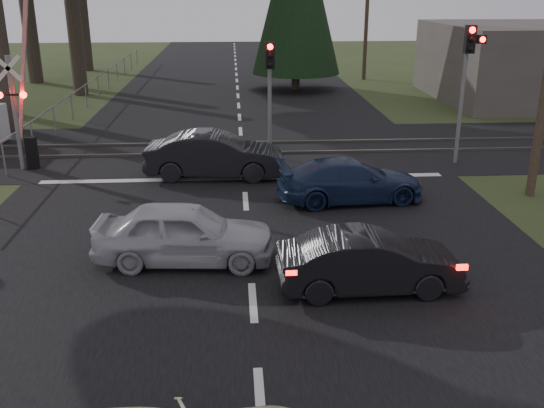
{
  "coord_description": "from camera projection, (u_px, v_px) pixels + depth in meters",
  "views": [
    {
      "loc": [
        -0.31,
        -10.59,
        5.88
      ],
      "look_at": [
        0.52,
        2.11,
        1.3
      ],
      "focal_mm": 40.0,
      "sensor_mm": 36.0,
      "label": 1
    }
  ],
  "objects": [
    {
      "name": "ground",
      "position": [
        253.0,
        302.0,
        11.95
      ],
      "size": [
        120.0,
        120.0,
        0.0
      ],
      "primitive_type": "plane",
      "color": "#323D1C",
      "rests_on": "ground"
    },
    {
      "name": "road",
      "position": [
        243.0,
        163.0,
        21.34
      ],
      "size": [
        14.0,
        100.0,
        0.01
      ],
      "primitive_type": "cube",
      "color": "black",
      "rests_on": "ground"
    },
    {
      "name": "rail_corridor",
      "position": [
        242.0,
        149.0,
        23.22
      ],
      "size": [
        120.0,
        8.0,
        0.01
      ],
      "primitive_type": "cube",
      "color": "black",
      "rests_on": "ground"
    },
    {
      "name": "stop_line",
      "position": [
        244.0,
        178.0,
        19.65
      ],
      "size": [
        13.0,
        0.35,
        0.0
      ],
      "primitive_type": "cube",
      "color": "silver",
      "rests_on": "ground"
    },
    {
      "name": "rail_near",
      "position": [
        242.0,
        153.0,
        22.45
      ],
      "size": [
        120.0,
        0.12,
        0.1
      ],
      "primitive_type": "cube",
      "color": "#59544C",
      "rests_on": "ground"
    },
    {
      "name": "rail_far",
      "position": [
        241.0,
        143.0,
        23.95
      ],
      "size": [
        120.0,
        0.12,
        0.1
      ],
      "primitive_type": "cube",
      "color": "#59544C",
      "rests_on": "ground"
    },
    {
      "name": "crossing_signal",
      "position": [
        22.0,
        109.0,
        20.0
      ],
      "size": [
        1.62,
        0.38,
        6.96
      ],
      "color": "slate",
      "rests_on": "ground"
    },
    {
      "name": "traffic_signal_right",
      "position": [
        468.0,
        68.0,
        20.19
      ],
      "size": [
        0.68,
        0.48,
        4.7
      ],
      "color": "slate",
      "rests_on": "ground"
    },
    {
      "name": "traffic_signal_center",
      "position": [
        270.0,
        80.0,
        21.09
      ],
      "size": [
        0.32,
        0.48,
        4.1
      ],
      "color": "slate",
      "rests_on": "ground"
    },
    {
      "name": "utility_pole_mid",
      "position": [
        367.0,
        5.0,
        39.04
      ],
      "size": [
        1.8,
        0.26,
        9.0
      ],
      "color": "#4C3D2D",
      "rests_on": "ground"
    },
    {
      "name": "fence_left",
      "position": [
        93.0,
        102.0,
        32.6
      ],
      "size": [
        0.1,
        36.0,
        1.2
      ],
      "primitive_type": null,
      "color": "slate",
      "rests_on": "ground"
    },
    {
      "name": "dark_hatchback",
      "position": [
        370.0,
        262.0,
        12.26
      ],
      "size": [
        3.77,
        1.41,
        1.23
      ],
      "primitive_type": "imported",
      "rotation": [
        0.0,
        0.0,
        1.6
      ],
      "color": "black",
      "rests_on": "ground"
    },
    {
      "name": "silver_car",
      "position": [
        185.0,
        233.0,
        13.52
      ],
      "size": [
        4.14,
        1.92,
        1.37
      ],
      "primitive_type": "imported",
      "rotation": [
        0.0,
        0.0,
        1.5
      ],
      "color": "#A8AAB0",
      "rests_on": "ground"
    },
    {
      "name": "blue_sedan",
      "position": [
        350.0,
        181.0,
        17.43
      ],
      "size": [
        4.36,
        2.12,
        1.22
      ],
      "primitive_type": "imported",
      "rotation": [
        0.0,
        0.0,
        1.67
      ],
      "color": "#162544",
      "rests_on": "ground"
    },
    {
      "name": "dark_car_far",
      "position": [
        215.0,
        155.0,
        19.6
      ],
      "size": [
        4.54,
        1.86,
        1.46
      ],
      "primitive_type": "imported",
      "rotation": [
        0.0,
        0.0,
        1.5
      ],
      "color": "black",
      "rests_on": "ground"
    }
  ]
}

